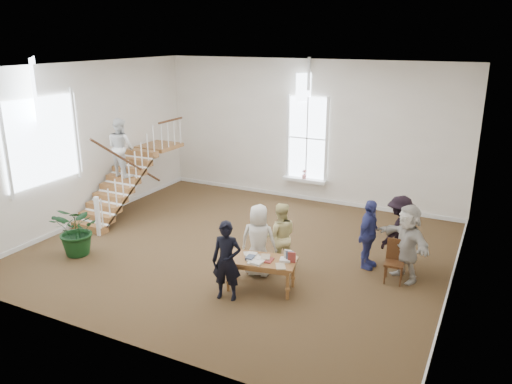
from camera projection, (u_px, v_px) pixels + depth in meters
The scene contains 12 objects.
ground at pixel (242, 249), 12.67m from camera, with size 10.00×10.00×0.00m, color #4A361D.
room_shell at pixel (305, 188), 16.29m from camera, with size 10.49×10.00×10.00m.
staircase at pixel (123, 162), 14.68m from camera, with size 1.10×4.10×2.92m.
library_table at pixel (261, 263), 10.49m from camera, with size 1.60×1.01×0.76m.
police_officer at pixel (227, 261), 10.06m from camera, with size 0.61×0.40×1.67m, color black.
elderly_woman at pixel (259, 240), 11.09m from camera, with size 0.81×0.53×1.65m, color silver.
person_yellow at pixel (280, 236), 11.39m from camera, with size 0.77×0.60×1.59m, color beige.
woman_cluster_a at pixel (368, 234), 11.43m from camera, with size 0.96×0.40×1.64m, color #363D82.
woman_cluster_b at pixel (399, 231), 11.55m from camera, with size 1.10×0.63×1.70m, color black.
woman_cluster_c at pixel (407, 243), 10.86m from camera, with size 1.61×0.51×1.74m, color beige.
floor_plant at pixel (78, 230), 12.14m from camera, with size 1.17×1.01×1.30m, color #113614.
side_chair at pixel (395, 259), 10.89m from camera, with size 0.45×0.45×0.95m.
Camera 1 is at (5.54, -10.25, 5.20)m, focal length 35.00 mm.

